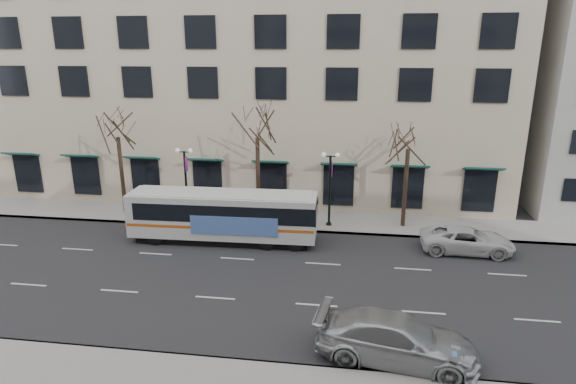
% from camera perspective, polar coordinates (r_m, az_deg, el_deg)
% --- Properties ---
extents(ground, '(160.00, 160.00, 0.00)m').
position_cam_1_polar(ground, '(26.44, -7.23, -9.92)').
color(ground, black).
rests_on(ground, ground).
extents(sidewalk_far, '(80.00, 4.00, 0.15)m').
position_cam_1_polar(sidewalk_far, '(33.89, 4.93, -3.55)').
color(sidewalk_far, gray).
rests_on(sidewalk_far, ground).
extents(building_hotel, '(40.00, 20.00, 24.00)m').
position_cam_1_polar(building_hotel, '(44.55, -3.21, 17.03)').
color(building_hotel, '#C4B296').
rests_on(building_hotel, ground).
extents(tree_far_left, '(3.60, 3.60, 8.34)m').
position_cam_1_polar(tree_far_left, '(35.94, -19.65, 7.64)').
color(tree_far_left, black).
rests_on(tree_far_left, ground).
extents(tree_far_mid, '(3.60, 3.60, 8.55)m').
position_cam_1_polar(tree_far_mid, '(32.57, -3.69, 8.09)').
color(tree_far_mid, black).
rests_on(tree_far_mid, ground).
extents(tree_far_right, '(3.60, 3.60, 8.06)m').
position_cam_1_polar(tree_far_right, '(32.20, 14.17, 6.64)').
color(tree_far_right, black).
rests_on(tree_far_right, ground).
extents(lamp_post_left, '(1.22, 0.45, 5.21)m').
position_cam_1_polar(lamp_post_left, '(34.17, -12.00, 1.37)').
color(lamp_post_left, black).
rests_on(lamp_post_left, ground).
extents(lamp_post_right, '(1.22, 0.45, 5.21)m').
position_cam_1_polar(lamp_post_right, '(32.23, 4.99, 0.74)').
color(lamp_post_right, black).
rests_on(lamp_post_right, ground).
extents(city_bus, '(11.82, 2.86, 3.19)m').
position_cam_1_polar(city_bus, '(30.44, -7.56, -2.70)').
color(city_bus, silver).
rests_on(city_bus, ground).
extents(silver_car, '(6.60, 3.41, 1.83)m').
position_cam_1_polar(silver_car, '(20.10, 12.72, -16.60)').
color(silver_car, '#AFB3B7').
rests_on(silver_car, ground).
extents(white_pickup, '(5.47, 2.61, 1.51)m').
position_cam_1_polar(white_pickup, '(30.87, 20.45, -5.34)').
color(white_pickup, silver).
rests_on(white_pickup, ground).
extents(pay_station, '(0.37, 0.30, 1.46)m').
position_cam_1_polar(pay_station, '(19.16, 19.13, -17.98)').
color(pay_station, gray).
rests_on(pay_station, sidewalk_near).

